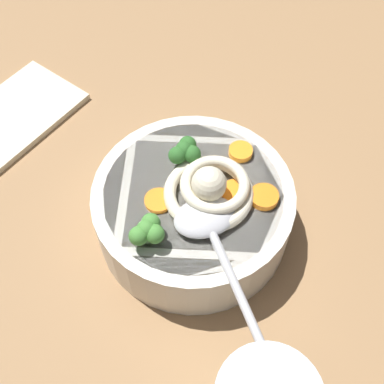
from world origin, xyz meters
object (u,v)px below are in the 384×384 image
Objects in this scene: soup_bowl at (192,209)px; soup_spoon at (210,229)px; folded_napkin at (16,114)px; noodle_pile at (210,189)px.

soup_spoon reaches higher than soup_bowl.
folded_napkin is at bearing -150.80° from soup_spoon.
soup_bowl is 1.38× the size of soup_spoon.
folded_napkin is (8.38, 30.36, -7.00)cm from soup_spoon.
soup_spoon is 0.93× the size of folded_napkin.
noodle_pile is at bearing -78.50° from soup_bowl.
soup_spoon is 32.27cm from folded_napkin.
soup_bowl is at bearing -100.38° from folded_napkin.
folded_napkin is (4.56, 28.63, -7.40)cm from noodle_pile.
noodle_pile reaches higher than soup_spoon.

